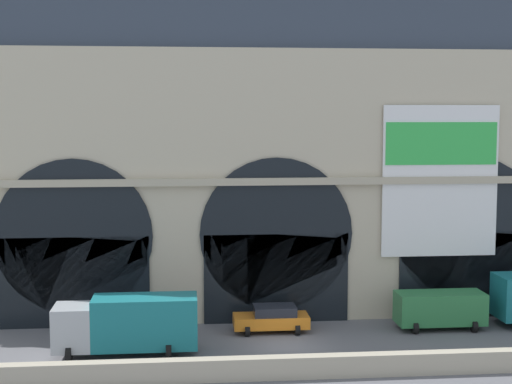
% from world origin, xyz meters
% --- Properties ---
extents(ground_plane, '(200.00, 200.00, 0.00)m').
position_xyz_m(ground_plane, '(0.00, 0.00, 0.00)').
color(ground_plane, slate).
extents(quay_parapet_wall, '(90.00, 0.70, 1.09)m').
position_xyz_m(quay_parapet_wall, '(0.00, -5.04, 0.54)').
color(quay_parapet_wall, '#B2A891').
rests_on(quay_parapet_wall, ground).
extents(station_building, '(50.87, 5.60, 20.27)m').
position_xyz_m(station_building, '(0.05, 7.59, 9.88)').
color(station_building, beige).
rests_on(station_building, ground).
extents(box_truck_midwest, '(7.50, 2.91, 3.12)m').
position_xyz_m(box_truck_midwest, '(-8.58, -0.67, 1.70)').
color(box_truck_midwest, '#ADB2B7').
rests_on(box_truck_midwest, ground).
extents(car_center, '(4.40, 2.22, 1.55)m').
position_xyz_m(car_center, '(-0.51, 2.88, 0.80)').
color(car_center, orange).
rests_on(car_center, ground).
extents(van_mideast, '(5.20, 2.48, 2.20)m').
position_xyz_m(van_mideast, '(9.51, 2.55, 1.25)').
color(van_mideast, '#2D7A42').
rests_on(van_mideast, ground).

